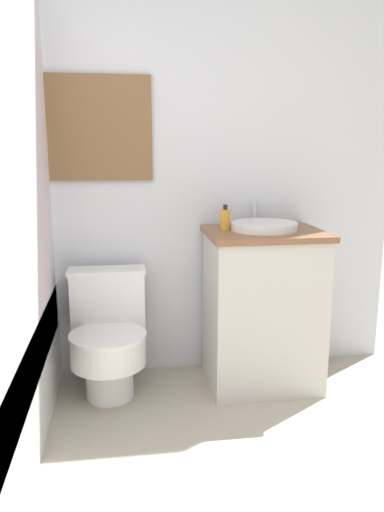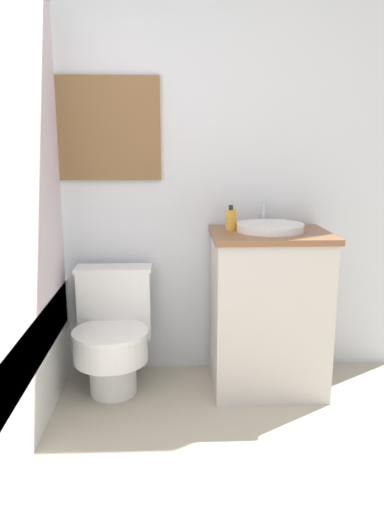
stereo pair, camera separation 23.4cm
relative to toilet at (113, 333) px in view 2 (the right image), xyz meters
The scene contains 5 objects.
wall_back 0.99m from the toilet, 67.56° to the left, with size 3.01×0.07×2.50m.
toilet is the anchor object (origin of this frame).
vanity 0.83m from the toilet, ahead, with size 0.60×0.48×0.84m.
sink 0.99m from the toilet, ahead, with size 0.34×0.38×0.13m.
soap_bottle 0.86m from the toilet, ahead, with size 0.05×0.05×0.13m.
Camera 2 is at (0.20, -0.65, 1.27)m, focal length 35.00 mm.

